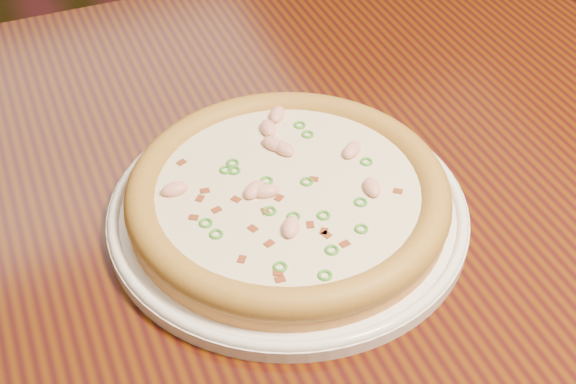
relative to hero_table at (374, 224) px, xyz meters
name	(u,v)px	position (x,y,z in m)	size (l,w,h in m)	color
ground	(290,215)	(0.19, 0.68, -0.65)	(9.00, 9.00, 0.00)	black
hero_table	(374,224)	(0.00, 0.00, 0.00)	(1.20, 0.80, 0.75)	black
plate	(288,210)	(-0.12, -0.05, 0.11)	(0.32, 0.32, 0.02)	white
pizza	(288,194)	(-0.12, -0.05, 0.13)	(0.29, 0.29, 0.03)	#C88241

